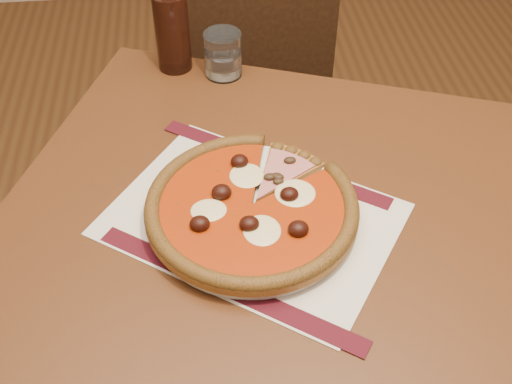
# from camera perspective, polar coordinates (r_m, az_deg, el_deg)

# --- Properties ---
(table) EXTENTS (1.03, 1.03, 0.75)m
(table) POSITION_cam_1_polar(r_m,az_deg,el_deg) (1.07, 0.11, -5.77)
(table) COLOR #572C14
(table) RESTS_ON ground
(chair_far) EXTENTS (0.43, 0.43, 0.87)m
(chair_far) POSITION_cam_1_polar(r_m,az_deg,el_deg) (1.71, -1.18, 9.47)
(chair_far) COLOR black
(chair_far) RESTS_ON ground
(placemat) EXTENTS (0.52, 0.49, 0.00)m
(placemat) POSITION_cam_1_polar(r_m,az_deg,el_deg) (0.99, -0.37, -2.44)
(placemat) COLOR beige
(placemat) RESTS_ON table
(plate) EXTENTS (0.31, 0.31, 0.02)m
(plate) POSITION_cam_1_polar(r_m,az_deg,el_deg) (0.98, -0.37, -2.04)
(plate) COLOR white
(plate) RESTS_ON placemat
(pizza) EXTENTS (0.33, 0.33, 0.04)m
(pizza) POSITION_cam_1_polar(r_m,az_deg,el_deg) (0.97, -0.38, -1.23)
(pizza) COLOR #935B23
(pizza) RESTS_ON plate
(ham_slice) EXTENTS (0.12, 0.14, 0.02)m
(ham_slice) POSITION_cam_1_polar(r_m,az_deg,el_deg) (1.03, 2.87, 1.94)
(ham_slice) COLOR #935B23
(ham_slice) RESTS_ON plate
(water_glass) EXTENTS (0.09, 0.09, 0.09)m
(water_glass) POSITION_cam_1_polar(r_m,az_deg,el_deg) (1.28, -2.95, 12.13)
(water_glass) COLOR white
(water_glass) RESTS_ON table
(bottle) EXTENTS (0.07, 0.07, 0.23)m
(bottle) POSITION_cam_1_polar(r_m,az_deg,el_deg) (1.28, -7.49, 14.30)
(bottle) COLOR #34150D
(bottle) RESTS_ON table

